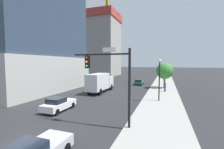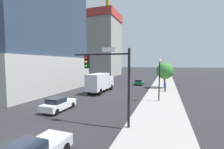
{
  "view_description": "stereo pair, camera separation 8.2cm",
  "coord_description": "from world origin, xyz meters",
  "px_view_note": "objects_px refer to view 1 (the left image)",
  "views": [
    {
      "loc": [
        8.68,
        -6.91,
        5.2
      ],
      "look_at": [
        0.9,
        15.28,
        3.48
      ],
      "focal_mm": 24.72,
      "sensor_mm": 36.0,
      "label": 1
    },
    {
      "loc": [
        8.76,
        -6.88,
        5.2
      ],
      "look_at": [
        0.9,
        15.28,
        3.48
      ],
      "focal_mm": 24.72,
      "sensor_mm": 36.0,
      "label": 2
    }
  ],
  "objects_px": {
    "street_tree": "(165,71)",
    "car_white": "(59,104)",
    "car_green": "(139,82)",
    "box_truck": "(100,82)",
    "traffic_light_pole": "(110,73)",
    "construction_building": "(103,41)",
    "pedestrian_blue_shirt": "(165,87)",
    "street_lamp": "(159,74)"
  },
  "relations": [
    {
      "from": "traffic_light_pole",
      "to": "street_tree",
      "type": "xyz_separation_m",
      "value": [
        3.99,
        21.55,
        -0.81
      ]
    },
    {
      "from": "construction_building",
      "to": "car_white",
      "type": "bearing_deg",
      "value": -72.92
    },
    {
      "from": "car_white",
      "to": "box_truck",
      "type": "distance_m",
      "value": 11.36
    },
    {
      "from": "street_lamp",
      "to": "car_white",
      "type": "xyz_separation_m",
      "value": [
        -10.22,
        -7.69,
        -3.11
      ]
    },
    {
      "from": "street_lamp",
      "to": "box_truck",
      "type": "relative_size",
      "value": 0.72
    },
    {
      "from": "construction_building",
      "to": "pedestrian_blue_shirt",
      "type": "relative_size",
      "value": 19.99
    },
    {
      "from": "traffic_light_pole",
      "to": "street_lamp",
      "type": "relative_size",
      "value": 1.13
    },
    {
      "from": "construction_building",
      "to": "car_white",
      "type": "distance_m",
      "value": 52.35
    },
    {
      "from": "box_truck",
      "to": "pedestrian_blue_shirt",
      "type": "height_order",
      "value": "box_truck"
    },
    {
      "from": "street_lamp",
      "to": "box_truck",
      "type": "height_order",
      "value": "street_lamp"
    },
    {
      "from": "construction_building",
      "to": "box_truck",
      "type": "xyz_separation_m",
      "value": [
        14.83,
        -36.96,
        -12.66
      ]
    },
    {
      "from": "construction_building",
      "to": "traffic_light_pole",
      "type": "xyz_separation_m",
      "value": [
        21.64,
        -50.39,
        -10.1
      ]
    },
    {
      "from": "construction_building",
      "to": "pedestrian_blue_shirt",
      "type": "distance_m",
      "value": 44.06
    },
    {
      "from": "car_green",
      "to": "traffic_light_pole",
      "type": "bearing_deg",
      "value": -85.84
    },
    {
      "from": "car_green",
      "to": "construction_building",
      "type": "bearing_deg",
      "value": 128.63
    },
    {
      "from": "box_truck",
      "to": "traffic_light_pole",
      "type": "bearing_deg",
      "value": -63.1
    },
    {
      "from": "street_lamp",
      "to": "car_green",
      "type": "distance_m",
      "value": 16.98
    },
    {
      "from": "street_tree",
      "to": "car_green",
      "type": "relative_size",
      "value": 1.2
    },
    {
      "from": "car_green",
      "to": "box_truck",
      "type": "bearing_deg",
      "value": -112.04
    },
    {
      "from": "construction_building",
      "to": "pedestrian_blue_shirt",
      "type": "height_order",
      "value": "construction_building"
    },
    {
      "from": "construction_building",
      "to": "traffic_light_pole",
      "type": "distance_m",
      "value": 55.76
    },
    {
      "from": "car_white",
      "to": "box_truck",
      "type": "height_order",
      "value": "box_truck"
    },
    {
      "from": "street_tree",
      "to": "box_truck",
      "type": "relative_size",
      "value": 0.66
    },
    {
      "from": "car_green",
      "to": "pedestrian_blue_shirt",
      "type": "xyz_separation_m",
      "value": [
        6.0,
        -8.34,
        0.37
      ]
    },
    {
      "from": "construction_building",
      "to": "car_white",
      "type": "xyz_separation_m",
      "value": [
        14.83,
        -48.26,
        -13.82
      ]
    },
    {
      "from": "construction_building",
      "to": "street_lamp",
      "type": "height_order",
      "value": "construction_building"
    },
    {
      "from": "construction_building",
      "to": "street_tree",
      "type": "xyz_separation_m",
      "value": [
        25.63,
        -28.84,
        -10.9
      ]
    },
    {
      "from": "street_lamp",
      "to": "pedestrian_blue_shirt",
      "type": "relative_size",
      "value": 3.23
    },
    {
      "from": "construction_building",
      "to": "car_green",
      "type": "relative_size",
      "value": 8.01
    },
    {
      "from": "box_truck",
      "to": "pedestrian_blue_shirt",
      "type": "bearing_deg",
      "value": 19.49
    },
    {
      "from": "construction_building",
      "to": "pedestrian_blue_shirt",
      "type": "xyz_separation_m",
      "value": [
        25.77,
        -33.08,
        -13.51
      ]
    },
    {
      "from": "traffic_light_pole",
      "to": "box_truck",
      "type": "height_order",
      "value": "traffic_light_pole"
    },
    {
      "from": "construction_building",
      "to": "box_truck",
      "type": "distance_m",
      "value": 41.78
    },
    {
      "from": "traffic_light_pole",
      "to": "car_white",
      "type": "bearing_deg",
      "value": 162.68
    },
    {
      "from": "car_white",
      "to": "pedestrian_blue_shirt",
      "type": "distance_m",
      "value": 18.71
    },
    {
      "from": "street_lamp",
      "to": "car_white",
      "type": "relative_size",
      "value": 1.38
    },
    {
      "from": "box_truck",
      "to": "pedestrian_blue_shirt",
      "type": "xyz_separation_m",
      "value": [
        10.94,
        3.87,
        -0.85
      ]
    },
    {
      "from": "street_tree",
      "to": "car_white",
      "type": "xyz_separation_m",
      "value": [
        -10.8,
        -19.43,
        -2.92
      ]
    },
    {
      "from": "car_green",
      "to": "box_truck",
      "type": "height_order",
      "value": "box_truck"
    },
    {
      "from": "car_white",
      "to": "box_truck",
      "type": "xyz_separation_m",
      "value": [
        0.0,
        11.3,
        1.16
      ]
    },
    {
      "from": "car_green",
      "to": "car_white",
      "type": "relative_size",
      "value": 1.07
    },
    {
      "from": "car_green",
      "to": "box_truck",
      "type": "relative_size",
      "value": 0.55
    }
  ]
}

